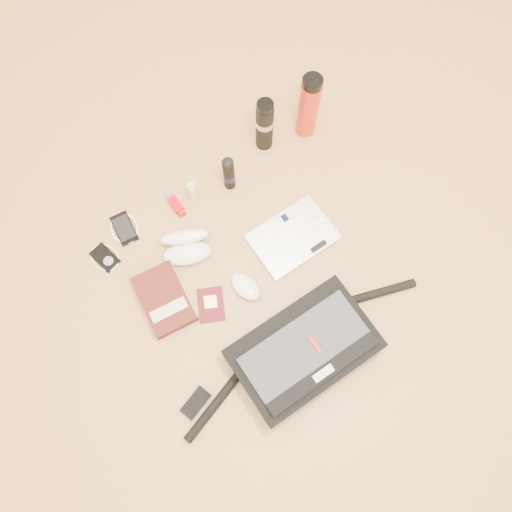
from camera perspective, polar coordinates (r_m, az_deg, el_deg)
name	(u,v)px	position (r m, az deg, el deg)	size (l,w,h in m)	color
ground	(265,293)	(1.69, 1.09, -4.26)	(4.00, 4.00, 0.00)	#A97A46
messenger_bag	(303,351)	(1.61, 5.40, -10.76)	(0.91, 0.30, 0.13)	black
laptop	(293,237)	(1.75, 4.26, 2.16)	(0.29, 0.21, 0.03)	silver
book	(165,299)	(1.70, -10.39, -4.87)	(0.16, 0.23, 0.04)	#43130F
passport	(211,305)	(1.69, -5.18, -5.55)	(0.13, 0.14, 0.01)	#4A0A12
mouse	(245,287)	(1.68, -1.21, -3.56)	(0.10, 0.13, 0.04)	silver
sunglasses_case	(186,245)	(1.72, -8.00, 1.21)	(0.21, 0.19, 0.10)	white
ipod	(105,258)	(1.80, -16.87, -0.18)	(0.11, 0.11, 0.01)	black
phone	(124,228)	(1.82, -14.82, 3.07)	(0.10, 0.12, 0.01)	black
inhaler	(175,204)	(1.81, -9.22, 5.91)	(0.04, 0.11, 0.03)	#C4000A
spray_bottle	(193,191)	(1.78, -7.27, 7.38)	(0.04, 0.04, 0.11)	#B6DCF6
aerosol_can	(229,173)	(1.76, -3.12, 9.40)	(0.05, 0.05, 0.18)	black
thermos_black	(265,125)	(1.81, 0.98, 14.77)	(0.07, 0.07, 0.24)	black
thermos_red	(308,106)	(1.84, 6.02, 16.64)	(0.08, 0.08, 0.29)	red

